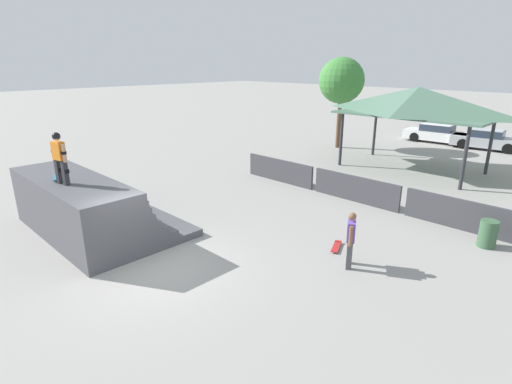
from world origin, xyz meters
TOP-DOWN VIEW (x-y plane):
  - ground_plane at (0.00, 0.00)m, footprint 160.00×160.00m
  - quarter_pipe_ramp at (-3.70, -0.19)m, footprint 5.86×3.78m
  - skater_on_deck at (-3.32, -0.89)m, footprint 0.68×0.28m
  - skateboard_on_deck at (-3.97, -0.83)m, footprint 0.79×0.48m
  - bystander_walking at (3.73, 3.89)m, footprint 0.41×0.60m
  - skateboard_on_ground at (2.84, 4.61)m, footprint 0.52×0.84m
  - barrier_fence at (0.93, 8.77)m, footprint 11.97×0.12m
  - pavilion_shelter at (0.29, 15.24)m, footprint 7.40×4.24m
  - tree_beside_pavilion at (-5.65, 17.40)m, footprint 2.86×2.86m
  - trash_bin at (6.06, 7.93)m, footprint 0.52×0.52m
  - parked_car_white at (-1.62, 23.80)m, footprint 4.57×1.88m
  - parked_car_silver at (1.55, 23.69)m, footprint 4.35×2.11m

SIDE VIEW (x-z plane):
  - ground_plane at x=0.00m, z-range 0.00..0.00m
  - skateboard_on_ground at x=2.84m, z-range 0.01..0.10m
  - trash_bin at x=6.06m, z-range 0.00..0.85m
  - barrier_fence at x=0.93m, z-range 0.00..1.05m
  - parked_car_silver at x=1.55m, z-range -0.04..1.24m
  - parked_car_white at x=-1.62m, z-range -0.03..1.24m
  - quarter_pipe_ramp at x=-3.70m, z-range -0.12..1.79m
  - bystander_walking at x=3.73m, z-range 0.09..1.68m
  - skateboard_on_deck at x=-3.97m, z-range 1.93..2.01m
  - skater_on_deck at x=-3.32m, z-range 2.03..3.60m
  - pavilion_shelter at x=0.29m, z-range 1.40..5.63m
  - tree_beside_pavilion at x=-5.65m, z-range 1.40..7.11m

